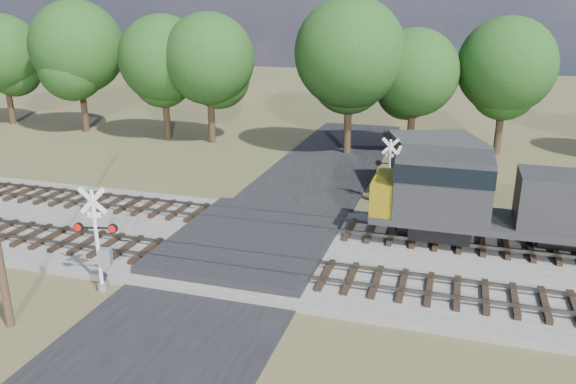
% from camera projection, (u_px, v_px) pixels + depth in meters
% --- Properties ---
extents(ground, '(160.00, 160.00, 0.00)m').
position_uv_depth(ground, '(249.00, 252.00, 25.19)').
color(ground, '#474E2A').
rests_on(ground, ground).
extents(ballast_bed, '(140.00, 10.00, 0.30)m').
position_uv_depth(ballast_bed, '(483.00, 273.00, 22.82)').
color(ballast_bed, gray).
rests_on(ballast_bed, ground).
extents(road, '(7.00, 60.00, 0.08)m').
position_uv_depth(road, '(249.00, 251.00, 25.18)').
color(road, black).
rests_on(road, ground).
extents(crossing_panel, '(7.00, 9.00, 0.62)m').
position_uv_depth(crossing_panel, '(253.00, 241.00, 25.55)').
color(crossing_panel, '#262628').
rests_on(crossing_panel, ground).
extents(track_near, '(140.00, 2.60, 0.33)m').
position_uv_depth(track_near, '(304.00, 271.00, 22.38)').
color(track_near, black).
rests_on(track_near, ballast_bed).
extents(track_far, '(140.00, 2.60, 0.33)m').
position_uv_depth(track_far, '(332.00, 227.00, 26.92)').
color(track_far, black).
rests_on(track_far, ballast_bed).
extents(crossing_signal_near, '(1.68, 0.47, 4.21)m').
position_uv_depth(crossing_signal_near, '(100.00, 249.00, 21.18)').
color(crossing_signal_near, silver).
rests_on(crossing_signal_near, ground).
extents(crossing_signal_far, '(1.53, 0.33, 3.80)m').
position_uv_depth(crossing_signal_far, '(387.00, 177.00, 30.81)').
color(crossing_signal_far, silver).
rests_on(crossing_signal_far, ground).
extents(equipment_shed, '(6.06, 6.06, 3.26)m').
position_uv_depth(equipment_shed, '(435.00, 165.00, 32.94)').
color(equipment_shed, '#4F3522').
rests_on(equipment_shed, ground).
extents(treeline, '(79.89, 11.12, 11.34)m').
position_uv_depth(treeline, '(387.00, 64.00, 40.80)').
color(treeline, black).
rests_on(treeline, ground).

